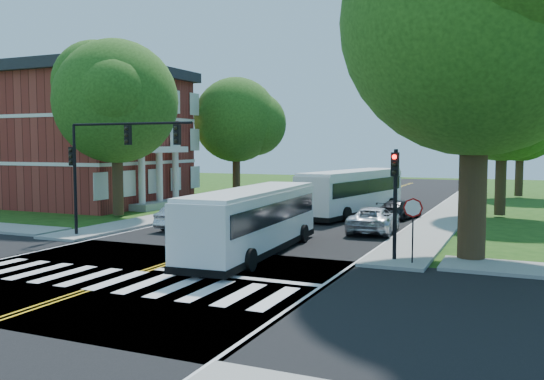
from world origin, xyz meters
The scene contains 24 objects.
ground centered at (0.00, 0.00, 0.00)m, with size 140.00×140.00×0.00m, color #1C4511.
road centered at (0.00, 18.00, 0.01)m, with size 14.00×96.00×0.01m, color black.
cross_road centered at (0.00, 0.00, 0.01)m, with size 60.00×12.00×0.01m, color black.
center_line centered at (0.00, 22.00, 0.01)m, with size 0.36×70.00×0.01m, color gold.
edge_line_w centered at (-6.80, 22.00, 0.01)m, with size 0.12×70.00×0.01m, color silver.
edge_line_e centered at (6.80, 22.00, 0.01)m, with size 0.12×70.00×0.01m, color silver.
crosswalk centered at (0.00, -0.50, 0.02)m, with size 12.60×3.00×0.01m, color silver.
stop_bar centered at (3.50, 1.60, 0.02)m, with size 6.60×0.40×0.01m, color silver.
sidewalk_nw centered at (-8.30, 25.00, 0.07)m, with size 2.60×40.00×0.15m, color gray.
sidewalk_ne centered at (8.30, 25.00, 0.07)m, with size 2.60×40.00×0.15m, color gray.
tree_ne_big centered at (11.00, 8.00, 9.62)m, with size 10.80×10.80×14.91m.
tree_west_near centered at (-11.50, 14.00, 7.53)m, with size 8.00×8.00×11.40m.
tree_west_far centered at (-11.00, 30.00, 7.00)m, with size 7.60×7.60×10.67m.
tree_east_mid centered at (11.50, 24.00, 7.86)m, with size 8.40×8.40×11.93m.
tree_east_far centered at (12.50, 40.00, 6.86)m, with size 7.20×7.20×10.34m.
brick_building centered at (-21.95, 20.00, 5.42)m, with size 20.00×13.00×10.80m.
signal_nw centered at (-5.86, 6.43, 4.38)m, with size 7.15×0.46×5.66m.
signal_ne centered at (8.20, 6.44, 2.96)m, with size 0.30×0.46×4.40m.
stop_sign centered at (9.00, 5.98, 2.03)m, with size 0.76×0.08×2.53m.
bus_lead centered at (2.23, 5.86, 1.50)m, with size 3.14×11.02×2.81m.
bus_follow centered at (2.32, 21.23, 1.60)m, with size 4.44×11.88×3.01m.
hatchback centered at (-4.50, 11.26, 0.73)m, with size 1.51×4.33×1.43m, color #AAACB1.
suv centered at (5.51, 14.10, 0.70)m, with size 2.29×4.97×1.38m, color silver.
dark_sedan centered at (5.65, 20.49, 0.62)m, with size 1.69×4.16×1.21m, color black.
Camera 1 is at (12.86, -16.38, 4.68)m, focal length 38.00 mm.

